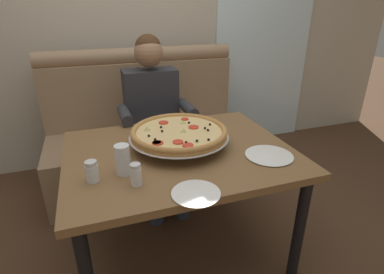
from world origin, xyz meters
name	(u,v)px	position (x,y,z in m)	size (l,w,h in m)	color
ground_plane	(181,249)	(0.00, 0.00, 0.00)	(16.00, 16.00, 0.00)	#4C3321
back_wall_with_window	(130,12)	(0.00, 1.52, 1.40)	(6.00, 0.12, 2.80)	#BCB29E
window_panel	(267,11)	(1.38, 1.45, 1.40)	(1.10, 0.02, 2.80)	white
booth_bench	(149,138)	(0.00, 0.95, 0.40)	(1.66, 0.78, 1.13)	#937556
dining_table	(180,163)	(0.00, 0.00, 0.64)	(1.23, 0.97, 0.72)	brown
diner_main	(154,113)	(0.01, 0.69, 0.71)	(0.54, 0.64, 1.27)	#2D3342
pizza	(179,132)	(0.01, 0.05, 0.80)	(0.56, 0.56, 0.12)	silver
shaker_pepper_flakes	(136,176)	(-0.28, -0.27, 0.76)	(0.05, 0.05, 0.11)	white
shaker_parmesan	(92,173)	(-0.47, -0.18, 0.76)	(0.06, 0.06, 0.10)	white
plate_near_left	(196,192)	(-0.06, -0.43, 0.73)	(0.21, 0.21, 0.02)	white
plate_near_right	(269,154)	(0.43, -0.22, 0.73)	(0.26, 0.26, 0.02)	white
drinking_glass	(123,162)	(-0.33, -0.15, 0.78)	(0.07, 0.07, 0.15)	silver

